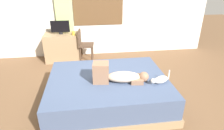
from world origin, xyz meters
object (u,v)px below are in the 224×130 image
object	(u,v)px
bed	(108,90)
chair_by_desk	(83,43)
tv_monitor	(60,27)
cup	(73,33)
cat	(160,80)
desk	(63,47)
person_lying	(118,75)

from	to	relation	value
bed	chair_by_desk	world-z (taller)	chair_by_desk
tv_monitor	bed	bearing A→B (deg)	-64.80
tv_monitor	cup	size ratio (longest dim) A/B	4.81
cat	desk	world-z (taller)	desk
cup	desk	bearing A→B (deg)	155.20
chair_by_desk	tv_monitor	bearing A→B (deg)	164.32
tv_monitor	chair_by_desk	distance (m)	0.73
cup	chair_by_desk	size ratio (longest dim) A/B	0.12
chair_by_desk	desk	bearing A→B (deg)	164.25
bed	tv_monitor	size ratio (longest dim) A/B	4.43
tv_monitor	chair_by_desk	world-z (taller)	tv_monitor
bed	cup	world-z (taller)	cup
cat	chair_by_desk	bearing A→B (deg)	119.08
person_lying	cup	world-z (taller)	person_lying
tv_monitor	cup	distance (m)	0.39
person_lying	chair_by_desk	bearing A→B (deg)	105.30
cat	chair_by_desk	distance (m)	2.59
cat	desk	bearing A→B (deg)	127.04
cup	tv_monitor	bearing A→B (deg)	155.39
bed	cat	distance (m)	0.95
cup	chair_by_desk	distance (m)	0.37
cat	tv_monitor	bearing A→B (deg)	127.09
person_lying	chair_by_desk	size ratio (longest dim) A/B	1.10
bed	cup	xyz separation A→B (m)	(-0.67, 1.97, 0.54)
cat	tv_monitor	distance (m)	3.06
bed	desk	distance (m)	2.35
tv_monitor	cup	world-z (taller)	tv_monitor
person_lying	cat	size ratio (longest dim) A/B	2.70
cat	cup	distance (m)	2.73
person_lying	cup	distance (m)	2.27
bed	chair_by_desk	size ratio (longest dim) A/B	2.47
cup	person_lying	bearing A→B (deg)	-68.84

